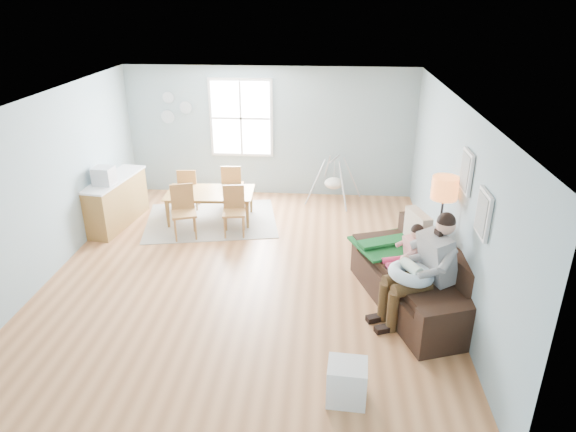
# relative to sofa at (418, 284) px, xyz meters

# --- Properties ---
(room) EXTENTS (8.40, 9.40, 3.90)m
(room) POSITION_rel_sofa_xyz_m (-2.51, 0.69, 2.10)
(room) COLOR #A26339
(window) EXTENTS (1.32, 0.08, 1.62)m
(window) POSITION_rel_sofa_xyz_m (-3.11, 4.15, 1.32)
(window) COLOR silver
(window) RESTS_ON room
(pictures) EXTENTS (0.05, 1.34, 0.74)m
(pictures) POSITION_rel_sofa_xyz_m (0.45, -0.36, 1.52)
(pictures) COLOR silver
(pictures) RESTS_ON room
(wall_plates) EXTENTS (0.67, 0.02, 0.66)m
(wall_plates) POSITION_rel_sofa_xyz_m (-4.52, 4.16, 1.50)
(wall_plates) COLOR #9CAFBB
(wall_plates) RESTS_ON room
(sofa) EXTENTS (1.66, 2.47, 0.92)m
(sofa) POSITION_rel_sofa_xyz_m (0.00, 0.00, 0.00)
(sofa) COLOR black
(sofa) RESTS_ON room
(green_throw) EXTENTS (1.29, 1.19, 0.04)m
(green_throw) POSITION_rel_sofa_xyz_m (-0.33, 0.69, 0.26)
(green_throw) COLOR #16632C
(green_throw) RESTS_ON sofa
(beige_pillow) EXTENTS (0.32, 0.59, 0.57)m
(beige_pillow) POSITION_rel_sofa_xyz_m (0.03, 0.64, 0.52)
(beige_pillow) COLOR tan
(beige_pillow) RESTS_ON sofa
(father) EXTENTS (1.16, 0.80, 1.52)m
(father) POSITION_rel_sofa_xyz_m (-0.03, -0.35, 0.48)
(father) COLOR gray
(father) RESTS_ON sofa
(nursing_pillow) EXTENTS (0.81, 0.80, 0.24)m
(nursing_pillow) POSITION_rel_sofa_xyz_m (-0.19, -0.41, 0.39)
(nursing_pillow) COLOR silver
(nursing_pillow) RESTS_ON father
(infant) EXTENTS (0.28, 0.42, 0.16)m
(infant) POSITION_rel_sofa_xyz_m (-0.21, -0.37, 0.49)
(infant) COLOR silver
(infant) RESTS_ON nursing_pillow
(toddler) EXTENTS (0.60, 0.41, 0.89)m
(toddler) POSITION_rel_sofa_xyz_m (-0.15, 0.18, 0.45)
(toddler) COLOR white
(toddler) RESTS_ON sofa
(floor_lamp) EXTENTS (0.35, 0.35, 1.76)m
(floor_lamp) POSITION_rel_sofa_xyz_m (0.29, 0.40, 1.13)
(floor_lamp) COLOR black
(floor_lamp) RESTS_ON room
(storage_cube) EXTENTS (0.44, 0.40, 0.46)m
(storage_cube) POSITION_rel_sofa_xyz_m (-1.05, -1.94, -0.09)
(storage_cube) COLOR white
(storage_cube) RESTS_ON room
(rug) EXTENTS (2.75, 2.28, 0.01)m
(rug) POSITION_rel_sofa_xyz_m (-3.50, 2.62, -0.32)
(rug) COLOR #9C988E
(rug) RESTS_ON room
(dining_table) EXTENTS (1.69, 1.01, 0.58)m
(dining_table) POSITION_rel_sofa_xyz_m (-3.50, 2.62, -0.04)
(dining_table) COLOR brown
(dining_table) RESTS_ON rug
(chair_sw) EXTENTS (0.54, 0.54, 0.94)m
(chair_sw) POSITION_rel_sofa_xyz_m (-3.83, 1.95, 0.21)
(chair_sw) COLOR #9A6335
(chair_sw) RESTS_ON rug
(chair_se) EXTENTS (0.45, 0.45, 0.89)m
(chair_se) POSITION_rel_sofa_xyz_m (-2.95, 2.11, 0.18)
(chair_se) COLOR #9A6335
(chair_se) RESTS_ON rug
(chair_nw) EXTENTS (0.43, 0.43, 0.87)m
(chair_nw) POSITION_rel_sofa_xyz_m (-4.05, 3.13, 0.16)
(chair_nw) COLOR #9A6335
(chair_nw) RESTS_ON rug
(chair_ne) EXTENTS (0.44, 0.44, 0.92)m
(chair_ne) POSITION_rel_sofa_xyz_m (-3.20, 3.29, 0.19)
(chair_ne) COLOR #9A6335
(chair_ne) RESTS_ON rug
(counter) EXTENTS (0.69, 1.68, 0.91)m
(counter) POSITION_rel_sofa_xyz_m (-5.21, 2.34, 0.14)
(counter) COLOR brown
(counter) RESTS_ON room
(monitor) EXTENTS (0.36, 0.34, 0.31)m
(monitor) POSITION_rel_sofa_xyz_m (-5.24, 2.03, 0.74)
(monitor) COLOR #BBBBC0
(monitor) RESTS_ON counter
(baby_swing) EXTENTS (1.18, 1.19, 0.94)m
(baby_swing) POSITION_rel_sofa_xyz_m (-1.16, 3.79, 0.09)
(baby_swing) COLOR #BBBBC0
(baby_swing) RESTS_ON room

